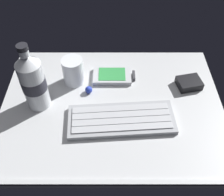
% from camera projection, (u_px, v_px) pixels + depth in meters
% --- Properties ---
extents(ground_plane, '(0.64, 0.48, 0.03)m').
position_uv_depth(ground_plane, '(112.00, 108.00, 0.76)').
color(ground_plane, '#B7BABC').
extents(keyboard, '(0.30, 0.13, 0.02)m').
position_uv_depth(keyboard, '(121.00, 119.00, 0.71)').
color(keyboard, '#93969B').
rests_on(keyboard, ground_plane).
extents(handheld_device, '(0.13, 0.08, 0.02)m').
position_uv_depth(handheld_device, '(114.00, 76.00, 0.83)').
color(handheld_device, '#B7BABF').
rests_on(handheld_device, ground_plane).
extents(juice_cup, '(0.06, 0.06, 0.09)m').
position_uv_depth(juice_cup, '(73.00, 72.00, 0.79)').
color(juice_cup, silver).
rests_on(juice_cup, ground_plane).
extents(water_bottle, '(0.07, 0.07, 0.21)m').
position_uv_depth(water_bottle, '(33.00, 82.00, 0.69)').
color(water_bottle, silver).
rests_on(water_bottle, ground_plane).
extents(charger_block, '(0.08, 0.07, 0.02)m').
position_uv_depth(charger_block, '(189.00, 83.00, 0.80)').
color(charger_block, black).
rests_on(charger_block, ground_plane).
extents(trackball_mouse, '(0.02, 0.02, 0.02)m').
position_uv_depth(trackball_mouse, '(89.00, 90.00, 0.78)').
color(trackball_mouse, '#2338B2').
rests_on(trackball_mouse, ground_plane).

